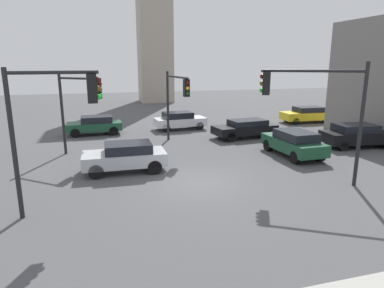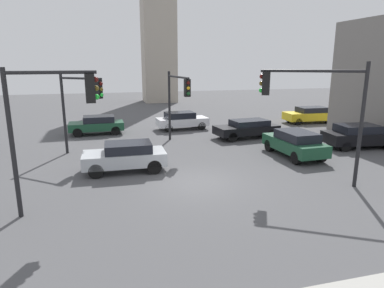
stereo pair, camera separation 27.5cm
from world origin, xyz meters
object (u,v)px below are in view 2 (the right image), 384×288
Objects in this scene: car_6 at (97,124)px; traffic_light_3 at (178,94)px; car_1 at (182,120)px; car_5 at (125,156)px; traffic_light_0 at (52,111)px; traffic_light_1 at (81,98)px; car_2 at (359,136)px; traffic_light_2 at (313,99)px; car_3 at (295,143)px; car_7 at (247,128)px; car_4 at (310,115)px.

traffic_light_3 is at bearing 133.48° from car_6.
car_5 is (-5.10, -9.80, 0.02)m from car_1.
traffic_light_0 is 7.66m from traffic_light_1.
traffic_light_3 reaches higher than car_5.
car_2 is (16.71, -2.32, -2.55)m from traffic_light_1.
traffic_light_2 is 1.25× the size of car_3.
car_2 reaches higher than car_1.
car_5 is at bearing 89.43° from car_3.
car_1 is 12.87m from car_2.
car_2 is (10.98, -3.29, -2.58)m from traffic_light_3.
traffic_light_3 is (-4.13, 8.14, -0.39)m from traffic_light_2.
traffic_light_1 reaches higher than traffic_light_3.
car_4 is at bearing -157.80° from car_7.
traffic_light_2 is at bearing 155.53° from car_5.
traffic_light_3 is 11.75m from car_2.
car_5 is (2.09, -3.47, -2.55)m from traffic_light_1.
car_5 is (-16.84, -9.86, 0.03)m from car_4.
car_7 is at bearing -66.05° from traffic_light_2.
traffic_light_1 is 6.66m from car_6.
traffic_light_2 is 5.24m from car_3.
car_3 is (-5.11, -0.88, 0.03)m from car_2.
traffic_light_2 is at bearing 154.08° from car_3.
car_2 is (9.52, -8.65, 0.02)m from car_1.
car_4 is (11.74, 0.07, -0.00)m from car_1.
traffic_light_0 reaches higher than car_6.
traffic_light_1 reaches higher than car_1.
car_2 is at bearing 31.77° from traffic_light_1.
car_1 is at bearing 81.04° from traffic_light_1.
traffic_light_2 is 14.08m from car_1.
car_7 is (-0.61, 5.26, -0.09)m from car_3.
car_1 is 10.51m from car_3.
traffic_light_3 is at bearing 52.46° from car_3.
car_3 is at bearing 49.52° from traffic_light_3.
traffic_light_1 reaches higher than car_7.
car_5 is 10.48m from car_7.
car_2 reaches higher than car_6.
car_4 is at bearing 58.36° from traffic_light_1.
car_4 is at bearing 31.71° from traffic_light_0.
car_5 is (-14.63, -1.14, 0.00)m from car_2.
traffic_light_1 is 11.48m from car_7.
car_4 is (7.32, 9.60, -0.05)m from car_3.
car_5 is at bearing 32.07° from car_4.
traffic_light_3 is 6.30m from car_5.
traffic_light_0 is 1.15× the size of car_4.
car_1 is 5.72m from car_7.
traffic_light_2 reaches higher than car_1.
traffic_light_3 is at bearing 169.55° from car_2.
car_1 is 0.88× the size of car_7.
traffic_light_2 is 9.13m from traffic_light_3.
traffic_light_1 is 1.02× the size of traffic_light_3.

